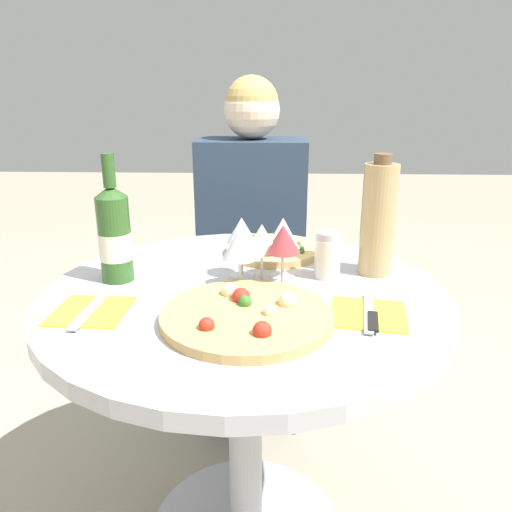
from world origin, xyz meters
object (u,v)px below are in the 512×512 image
at_px(dining_table, 245,353).
at_px(seated_diner, 251,264).
at_px(tall_carafe, 378,219).
at_px(pizza_large, 247,315).
at_px(chair_behind_diner, 253,274).
at_px(wine_bottle, 115,234).

bearing_deg(dining_table, seated_diner, 91.44).
bearing_deg(tall_carafe, seated_diner, 120.72).
bearing_deg(pizza_large, dining_table, 95.73).
xyz_separation_m(seated_diner, pizza_large, (0.03, -0.84, 0.20)).
distance_m(seated_diner, tall_carafe, 0.73).
xyz_separation_m(pizza_large, tall_carafe, (0.30, 0.28, 0.13)).
bearing_deg(pizza_large, seated_diner, 92.24).
relative_size(chair_behind_diner, tall_carafe, 3.07).
height_order(pizza_large, wine_bottle, wine_bottle).
bearing_deg(seated_diner, tall_carafe, 120.72).
bearing_deg(chair_behind_diner, wine_bottle, 69.65).
height_order(seated_diner, pizza_large, seated_diner).
relative_size(chair_behind_diner, wine_bottle, 3.00).
bearing_deg(pizza_large, chair_behind_diner, 91.91).
distance_m(dining_table, wine_bottle, 0.42).
distance_m(dining_table, chair_behind_diner, 0.84).
bearing_deg(dining_table, tall_carafe, 21.22).
height_order(wine_bottle, tall_carafe, wine_bottle).
bearing_deg(pizza_large, wine_bottle, 146.92).
relative_size(chair_behind_diner, pizza_large, 2.63).
distance_m(wine_bottle, tall_carafe, 0.63).
distance_m(dining_table, tall_carafe, 0.46).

